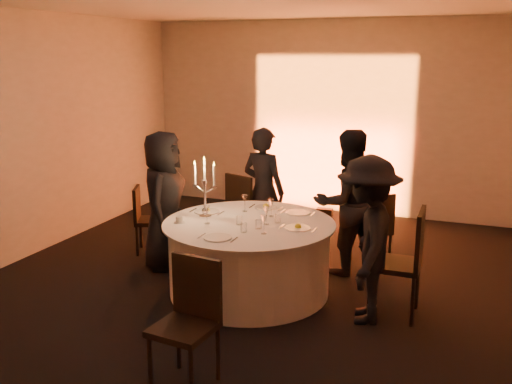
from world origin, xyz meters
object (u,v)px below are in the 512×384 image
(guest_back_left, at_px, (264,191))
(guest_right, at_px, (367,240))
(guest_back_right, at_px, (347,202))
(chair_back_right, at_px, (374,226))
(chair_right, at_px, (405,256))
(coffee_cup, at_px, (179,220))
(candelabra, at_px, (205,196))
(banquet_table, at_px, (249,257))
(guest_left, at_px, (164,201))
(chair_back_left, at_px, (245,208))
(chair_front, at_px, (189,314))
(chair_left, at_px, (145,216))

(guest_back_left, relative_size, guest_right, 1.01)
(guest_back_right, bearing_deg, chair_back_right, -175.16)
(chair_right, bearing_deg, guest_right, -58.37)
(guest_back_right, bearing_deg, coffee_cup, -2.19)
(chair_right, distance_m, candelabra, 2.14)
(banquet_table, relative_size, chair_right, 1.68)
(chair_back_right, distance_m, chair_right, 1.33)
(guest_left, bearing_deg, banquet_table, -120.51)
(guest_left, xyz_separation_m, candelabra, (0.69, -0.32, 0.19))
(chair_back_left, distance_m, chair_front, 3.04)
(chair_back_right, xyz_separation_m, chair_right, (0.50, -1.23, 0.10))
(guest_back_right, bearing_deg, guest_back_left, -55.86)
(banquet_table, distance_m, chair_front, 1.77)
(chair_front, height_order, guest_back_left, guest_back_left)
(chair_back_left, relative_size, guest_back_right, 0.60)
(chair_right, height_order, guest_back_right, guest_back_right)
(guest_back_left, bearing_deg, coffee_cup, 89.62)
(guest_left, distance_m, coffee_cup, 0.79)
(banquet_table, height_order, guest_back_right, guest_back_right)
(chair_left, distance_m, chair_back_right, 2.85)
(guest_back_left, bearing_deg, chair_left, 34.67)
(coffee_cup, bearing_deg, chair_right, 6.69)
(banquet_table, relative_size, coffee_cup, 16.36)
(chair_left, distance_m, guest_right, 3.12)
(chair_back_right, xyz_separation_m, guest_left, (-2.30, -0.90, 0.31))
(chair_front, distance_m, candelabra, 1.94)
(coffee_cup, bearing_deg, chair_back_right, 40.11)
(chair_right, bearing_deg, candelabra, -90.10)
(chair_back_left, xyz_separation_m, candelabra, (0.03, -1.20, 0.43))
(chair_right, height_order, guest_back_left, guest_back_left)
(banquet_table, relative_size, guest_back_left, 1.12)
(chair_left, height_order, coffee_cup, chair_left)
(chair_front, xyz_separation_m, guest_back_left, (-0.51, 2.98, 0.25))
(guest_left, bearing_deg, chair_left, 38.20)
(chair_right, relative_size, guest_left, 0.66)
(guest_left, bearing_deg, guest_right, -117.45)
(guest_back_right, xyz_separation_m, guest_right, (0.44, -1.15, -0.04))
(chair_right, relative_size, coffee_cup, 9.72)
(candelabra, bearing_deg, chair_back_right, 37.30)
(chair_left, xyz_separation_m, chair_right, (3.30, -0.70, 0.13))
(chair_front, xyz_separation_m, guest_right, (1.05, 1.54, 0.24))
(chair_back_right, bearing_deg, coffee_cup, 0.83)
(guest_right, xyz_separation_m, candelabra, (-1.77, 0.21, 0.21))
(chair_back_right, bearing_deg, banquet_table, 8.91)
(guest_back_right, height_order, candelabra, guest_back_right)
(guest_right, bearing_deg, guest_left, -111.40)
(chair_front, distance_m, guest_back_right, 2.77)
(chair_back_right, bearing_deg, chair_back_left, -38.39)
(coffee_cup, bearing_deg, chair_front, -59.09)
(guest_left, xyz_separation_m, guest_back_left, (0.90, 0.91, -0.01))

